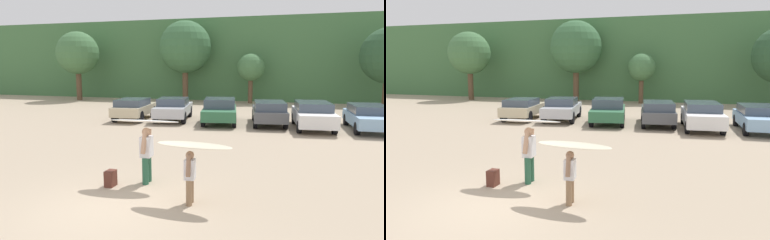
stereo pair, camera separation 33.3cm
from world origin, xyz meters
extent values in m
plane|color=tan|center=(0.00, 0.00, 0.00)|extent=(120.00, 120.00, 0.00)
cube|color=#427042|center=(0.00, 32.84, 3.93)|extent=(108.00, 12.00, 7.85)
cylinder|color=brown|center=(-16.28, 23.64, 1.41)|extent=(0.52, 0.52, 2.83)
sphere|color=#427042|center=(-16.28, 23.64, 4.57)|extent=(4.10, 4.10, 4.10)
cylinder|color=brown|center=(-5.81, 25.12, 1.51)|extent=(0.54, 0.54, 3.02)
sphere|color=#38663D|center=(-5.81, 25.12, 5.06)|extent=(4.81, 4.81, 4.81)
cylinder|color=brown|center=(0.28, 25.12, 1.09)|extent=(0.41, 0.41, 2.18)
sphere|color=#427042|center=(0.28, 25.12, 3.21)|extent=(2.42, 2.42, 2.42)
cube|color=beige|center=(-5.46, 13.27, 0.63)|extent=(2.19, 4.16, 0.56)
cube|color=#3F4C5B|center=(-5.42, 12.88, 1.12)|extent=(1.86, 2.42, 0.42)
cylinder|color=black|center=(-6.39, 14.49, 0.35)|extent=(0.29, 0.73, 0.71)
cylinder|color=black|center=(-4.80, 14.66, 0.35)|extent=(0.29, 0.73, 0.71)
cylinder|color=black|center=(-6.12, 11.87, 0.35)|extent=(0.29, 0.73, 0.71)
cylinder|color=black|center=(-4.52, 12.04, 0.35)|extent=(0.29, 0.73, 0.71)
cube|color=silver|center=(-3.04, 13.72, 0.65)|extent=(2.55, 4.64, 0.58)
cube|color=#3F4C5B|center=(-3.01, 13.55, 1.16)|extent=(2.01, 2.24, 0.45)
cylinder|color=black|center=(-4.10, 15.01, 0.36)|extent=(0.33, 0.74, 0.71)
cylinder|color=black|center=(-2.46, 15.29, 0.36)|extent=(0.33, 0.74, 0.71)
cylinder|color=black|center=(-3.63, 12.15, 0.36)|extent=(0.33, 0.74, 0.71)
cylinder|color=black|center=(-1.98, 12.42, 0.36)|extent=(0.33, 0.74, 0.71)
cube|color=#2D6642|center=(-0.04, 13.25, 0.63)|extent=(2.57, 4.52, 0.58)
cube|color=#3F4C5B|center=(-0.06, 13.39, 1.18)|extent=(2.10, 2.56, 0.53)
cylinder|color=black|center=(-1.11, 14.49, 0.34)|extent=(0.33, 0.71, 0.68)
cylinder|color=black|center=(0.57, 14.77, 0.34)|extent=(0.33, 0.71, 0.68)
cylinder|color=black|center=(-0.64, 11.72, 0.34)|extent=(0.33, 0.71, 0.68)
cylinder|color=black|center=(1.04, 12.00, 0.34)|extent=(0.33, 0.71, 0.68)
cube|color=#4C4F54|center=(2.76, 13.59, 0.64)|extent=(2.35, 4.60, 0.58)
cube|color=#3F4C5B|center=(2.84, 12.97, 1.16)|extent=(1.94, 2.63, 0.46)
cylinder|color=black|center=(1.77, 14.92, 0.35)|extent=(0.31, 0.73, 0.70)
cylinder|color=black|center=(3.35, 15.14, 0.35)|extent=(0.31, 0.73, 0.70)
cylinder|color=black|center=(2.17, 12.04, 0.35)|extent=(0.31, 0.73, 0.70)
cylinder|color=black|center=(3.74, 12.26, 0.35)|extent=(0.31, 0.73, 0.70)
cube|color=white|center=(5.12, 12.83, 0.65)|extent=(2.27, 4.80, 0.67)
cube|color=#3F4C5B|center=(5.11, 12.95, 1.20)|extent=(1.94, 2.82, 0.44)
cylinder|color=black|center=(4.15, 14.28, 0.31)|extent=(0.28, 0.64, 0.63)
cylinder|color=black|center=(5.81, 14.43, 0.31)|extent=(0.28, 0.64, 0.63)
cylinder|color=black|center=(4.43, 11.22, 0.31)|extent=(0.28, 0.64, 0.63)
cylinder|color=black|center=(6.09, 11.38, 0.31)|extent=(0.28, 0.64, 0.63)
cube|color=#84ADD1|center=(7.87, 13.01, 0.61)|extent=(2.01, 4.61, 0.58)
cube|color=#3F4C5B|center=(7.86, 13.23, 1.11)|extent=(1.78, 2.69, 0.42)
cylinder|color=black|center=(6.99, 14.47, 0.32)|extent=(0.25, 0.65, 0.64)
cylinder|color=black|center=(8.62, 14.54, 0.32)|extent=(0.25, 0.65, 0.64)
cylinder|color=black|center=(7.12, 11.48, 0.32)|extent=(0.25, 0.65, 0.64)
cylinder|color=#26593F|center=(0.19, 1.90, 0.39)|extent=(0.18, 0.18, 0.77)
cylinder|color=#26593F|center=(0.17, 2.18, 0.39)|extent=(0.18, 0.18, 0.77)
cube|color=silver|center=(0.18, 2.04, 1.07)|extent=(0.33, 0.42, 0.59)
sphere|color=tan|center=(0.18, 2.04, 1.49)|extent=(0.25, 0.25, 0.25)
cylinder|color=tan|center=(0.20, 1.82, 1.22)|extent=(0.16, 0.37, 0.63)
cylinder|color=tan|center=(0.16, 2.25, 1.22)|extent=(0.15, 0.27, 0.64)
cylinder|color=#8C6B4C|center=(1.83, 0.74, 0.32)|extent=(0.15, 0.15, 0.63)
cylinder|color=#8C6B4C|center=(1.81, 0.96, 0.32)|extent=(0.15, 0.15, 0.63)
cube|color=silver|center=(1.82, 0.85, 0.87)|extent=(0.27, 0.34, 0.48)
sphere|color=#8C664C|center=(1.82, 0.85, 1.22)|extent=(0.20, 0.20, 0.20)
cylinder|color=#8C664C|center=(1.83, 0.67, 1.00)|extent=(0.13, 0.23, 0.52)
cylinder|color=#8C664C|center=(1.80, 1.03, 1.00)|extent=(0.12, 0.19, 0.52)
ellipsoid|color=white|center=(0.14, 1.99, 1.80)|extent=(2.05, 0.71, 0.16)
ellipsoid|color=beige|center=(1.88, 0.95, 1.45)|extent=(1.97, 0.73, 0.10)
cube|color=#592D23|center=(-0.67, 1.48, 0.23)|extent=(0.24, 0.34, 0.45)
camera|label=1|loc=(4.18, -7.12, 3.33)|focal=33.49mm
camera|label=2|loc=(4.50, -7.02, 3.33)|focal=33.49mm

